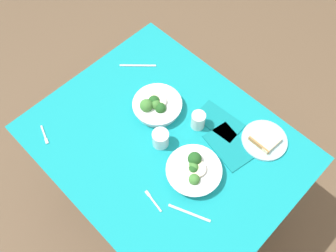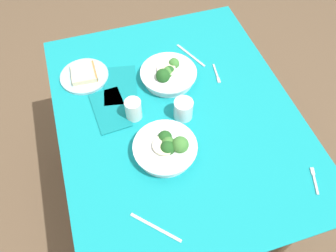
% 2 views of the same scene
% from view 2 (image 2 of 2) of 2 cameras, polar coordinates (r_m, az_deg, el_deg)
% --- Properties ---
extents(ground_plane, '(6.00, 6.00, 0.00)m').
position_cam_2_polar(ground_plane, '(2.00, 1.14, -10.60)').
color(ground_plane, brown).
extents(dining_table, '(1.19, 0.96, 0.73)m').
position_cam_2_polar(dining_table, '(1.47, 1.52, -0.82)').
color(dining_table, teal).
rests_on(dining_table, ground_plane).
extents(broccoli_bowl_far, '(0.24, 0.24, 0.09)m').
position_cam_2_polar(broccoli_bowl_far, '(1.25, -0.25, -3.68)').
color(broccoli_bowl_far, white).
rests_on(broccoli_bowl_far, dining_table).
extents(broccoli_bowl_near, '(0.24, 0.24, 0.09)m').
position_cam_2_polar(broccoli_bowl_near, '(1.48, 0.04, 8.64)').
color(broccoli_bowl_near, white).
rests_on(broccoli_bowl_near, dining_table).
extents(bread_side_plate, '(0.21, 0.21, 0.03)m').
position_cam_2_polar(bread_side_plate, '(1.54, -13.83, 8.29)').
color(bread_side_plate, '#99C6D1').
rests_on(bread_side_plate, dining_table).
extents(water_glass_center, '(0.07, 0.07, 0.09)m').
position_cam_2_polar(water_glass_center, '(1.34, -5.82, 2.80)').
color(water_glass_center, silver).
rests_on(water_glass_center, dining_table).
extents(water_glass_side, '(0.08, 0.08, 0.08)m').
position_cam_2_polar(water_glass_side, '(1.34, 2.59, 2.82)').
color(water_glass_side, silver).
rests_on(water_glass_side, dining_table).
extents(fork_by_far_bowl, '(0.11, 0.03, 0.00)m').
position_cam_2_polar(fork_by_far_bowl, '(1.53, 8.16, 8.56)').
color(fork_by_far_bowl, '#B7B7BC').
rests_on(fork_by_far_bowl, dining_table).
extents(fork_by_near_bowl, '(0.10, 0.04, 0.00)m').
position_cam_2_polar(fork_by_near_bowl, '(1.33, 23.34, -8.23)').
color(fork_by_near_bowl, '#B7B7BC').
rests_on(fork_by_near_bowl, dining_table).
extents(table_knife_left, '(0.14, 0.14, 0.00)m').
position_cam_2_polar(table_knife_left, '(1.16, -2.08, -16.64)').
color(table_knife_left, '#B7B7BC').
rests_on(table_knife_left, dining_table).
extents(table_knife_right, '(0.17, 0.08, 0.00)m').
position_cam_2_polar(table_knife_right, '(1.61, 3.83, 11.74)').
color(table_knife_right, '#B7B7BC').
rests_on(table_knife_right, dining_table).
extents(napkin_folded_upper, '(0.24, 0.18, 0.01)m').
position_cam_2_polar(napkin_folded_upper, '(1.49, -8.01, 6.80)').
color(napkin_folded_upper, '#0F777D').
rests_on(napkin_folded_upper, dining_table).
extents(napkin_folded_lower, '(0.23, 0.14, 0.01)m').
position_cam_2_polar(napkin_folded_lower, '(1.41, -9.71, 2.68)').
color(napkin_folded_lower, '#0F777D').
rests_on(napkin_folded_lower, dining_table).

